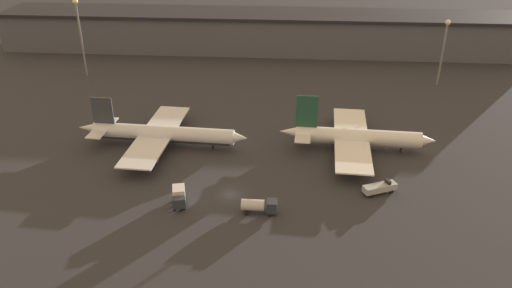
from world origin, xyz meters
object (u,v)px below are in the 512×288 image
Objects in this scene: airplane_0 at (161,134)px; service_vehicle_2 at (179,196)px; airplane_1 at (356,137)px; service_vehicle_1 at (259,206)px; service_vehicle_0 at (380,188)px.

service_vehicle_2 is at bearing -65.62° from airplane_0.
airplane_1 is 48.41m from service_vehicle_2.
airplane_0 is 6.06× the size of service_vehicle_1.
airplane_0 is 38.95m from service_vehicle_1.
service_vehicle_2 is (-43.00, -7.63, 0.60)m from service_vehicle_0.
airplane_0 reaches higher than service_vehicle_1.
service_vehicle_1 is 17.19m from service_vehicle_2.
service_vehicle_2 is at bearing 165.94° from service_vehicle_0.
service_vehicle_0 is (3.46, -20.25, -2.11)m from airplane_1.
airplane_1 is 6.68× the size of service_vehicle_2.
airplane_1 reaches higher than service_vehicle_2.
airplane_1 is 4.96× the size of service_vehicle_0.
airplane_1 is 5.32× the size of service_vehicle_1.
airplane_1 is 37.28m from service_vehicle_1.
service_vehicle_2 reaches higher than service_vehicle_0.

